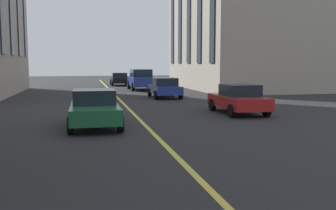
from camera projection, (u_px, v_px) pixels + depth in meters
The scene contains 6 objects.
lane_centre_line at pixel (136, 116), 17.08m from camera, with size 80.00×0.16×0.01m.
car_black_parked_a at pixel (119, 79), 41.49m from camera, with size 3.90×1.89×1.40m.
car_red_mid at pixel (238, 99), 17.93m from camera, with size 3.90×1.89×1.40m.
car_blue_far at pixel (165, 88), 26.37m from camera, with size 3.90×1.89×1.40m.
car_blue_parked_b at pixel (141, 79), 34.37m from camera, with size 4.70×2.14×1.88m.
car_green_oncoming at pixel (94, 108), 14.12m from camera, with size 3.90×1.89×1.40m.
Camera 1 is at (3.17, 2.26, 2.36)m, focal length 40.29 mm.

